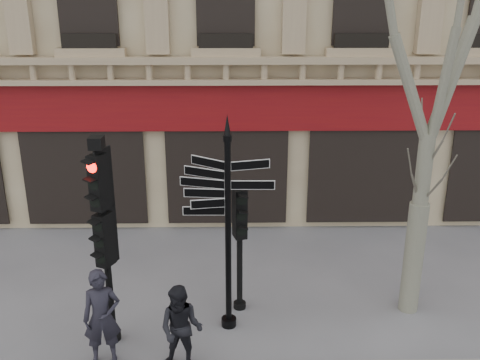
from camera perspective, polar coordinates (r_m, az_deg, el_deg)
The scene contains 6 objects.
ground at distance 11.40m, azimuth -1.55°, elevation -15.30°, with size 80.00×80.00×0.00m, color slate.
fingerpost at distance 10.05m, azimuth -1.31°, elevation -1.08°, with size 2.17×2.17×4.42m.
traffic_signal_main at distance 10.07m, azimuth -14.40°, elevation -3.91°, with size 0.55×0.48×4.13m.
traffic_signal_secondary at distance 11.05m, azimuth -0.04°, elevation -4.92°, with size 0.53×0.44×2.78m.
pedestrian_a at distance 10.28m, azimuth -14.52°, elevation -13.99°, with size 0.68×0.44×1.86m, color #211F2A.
pedestrian_b at distance 9.90m, azimuth -6.29°, elevation -15.53°, with size 0.81×0.63×1.66m, color black.
Camera 1 is at (0.16, -9.41, 6.42)m, focal length 40.00 mm.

